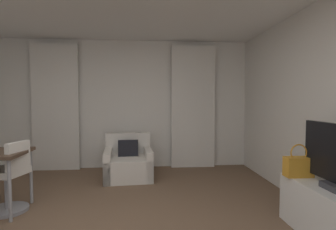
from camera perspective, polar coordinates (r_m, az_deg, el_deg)
The scene contains 6 objects.
wall_window at distance 5.54m, azimuth -8.96°, elevation 2.24°, with size 5.12×0.06×2.60m.
curtain_left_panel at distance 5.68m, azimuth -23.03°, elevation 1.55°, with size 0.90×0.06×2.50m.
curtain_right_panel at distance 5.48m, azimuth 5.43°, elevation 1.74°, with size 0.90×0.06×2.50m.
armchair at distance 4.87m, azimuth -8.53°, elevation -10.23°, with size 0.88×0.88×0.77m.
desk_chair at distance 3.91m, azimuth -30.90°, elevation -12.00°, with size 0.49×0.49×0.88m.
handbag_primary at distance 3.35m, azimuth 26.23°, elevation -9.80°, with size 0.30×0.14×0.37m.
Camera 1 is at (0.41, -2.49, 1.39)m, focal length 28.35 mm.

